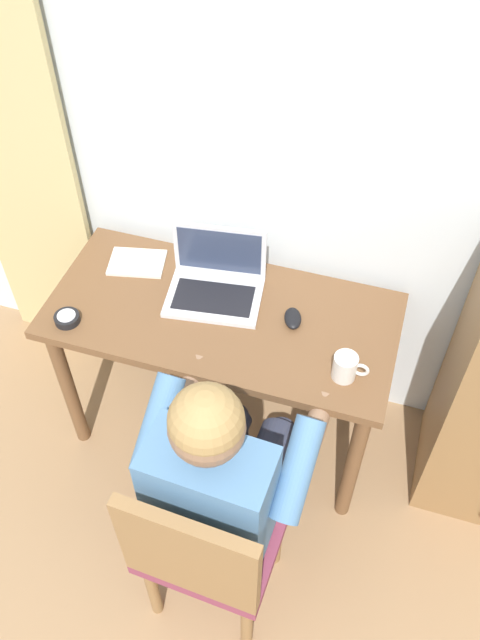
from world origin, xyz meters
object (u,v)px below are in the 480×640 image
desk (222,333)px  desk_clock (67,318)px  chair (206,547)px  laptop (216,281)px  computer_mouse (293,318)px  notebook_pad (137,263)px  coffee_mug (346,367)px  person_seated (225,468)px

desk → desk_clock: bearing=-158.3°
desk → chair: size_ratio=1.44×
laptop → computer_mouse: size_ratio=3.71×
laptop → notebook_pad: 0.34m
computer_mouse → desk_clock: (-0.76, -0.24, -0.00)m
computer_mouse → coffee_mug: 0.29m
desk → coffee_mug: (0.47, -0.15, 0.16)m
computer_mouse → notebook_pad: bearing=152.6°
desk → laptop: bearing=118.6°
coffee_mug → chair: bearing=-116.2°
laptop → notebook_pad: laptop is taller
person_seated → desk_clock: person_seated is taller
desk_clock → notebook_pad: desk_clock is taller
person_seated → desk_clock: (-0.70, 0.35, 0.08)m
notebook_pad → desk: bearing=-32.5°
chair → desk: bearing=104.2°
computer_mouse → laptop: bearing=150.8°
notebook_pad → coffee_mug: coffee_mug is taller
laptop → chair: bearing=-74.0°
notebook_pad → desk_clock: bearing=-121.0°
computer_mouse → notebook_pad: (-0.64, 0.11, -0.01)m
desk_clock → laptop: bearing=33.3°
laptop → coffee_mug: size_ratio=3.09×
chair → notebook_pad: chair is taller
chair → desk_clock: bearing=142.5°
laptop → coffee_mug: laptop is taller
desk → notebook_pad: size_ratio=5.98×
computer_mouse → coffee_mug: size_ratio=0.83×
chair → coffee_mug: chair is taller
computer_mouse → coffee_mug: (0.22, -0.18, 0.03)m
person_seated → notebook_pad: bearing=130.0°
chair → desk_clock: 0.91m
desk → notebook_pad: 0.43m
computer_mouse → coffee_mug: coffee_mug is taller
person_seated → laptop: (-0.25, 0.65, 0.12)m
chair → coffee_mug: 0.72m
coffee_mug → person_seated: bearing=-124.8°
desk → coffee_mug: bearing=-17.4°
person_seated → laptop: 0.70m
desk_clock → coffee_mug: 0.98m
desk → person_seated: bearing=-70.6°
notebook_pad → coffee_mug: (0.86, -0.29, 0.04)m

